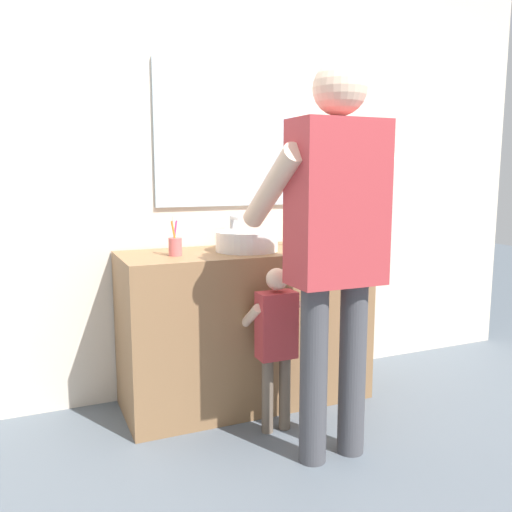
{
  "coord_description": "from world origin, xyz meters",
  "views": [
    {
      "loc": [
        -1.13,
        -2.46,
        1.32
      ],
      "look_at": [
        0.0,
        0.15,
        0.87
      ],
      "focal_mm": 37.66,
      "sensor_mm": 36.0,
      "label": 1
    }
  ],
  "objects_px": {
    "toothbrush_cup": "(175,245)",
    "soap_bottle": "(298,235)",
    "child_toddler": "(276,335)",
    "adult_parent": "(335,228)"
  },
  "relations": [
    {
      "from": "toothbrush_cup",
      "to": "soap_bottle",
      "type": "bearing_deg",
      "value": 5.46
    },
    {
      "from": "toothbrush_cup",
      "to": "child_toddler",
      "type": "xyz_separation_m",
      "value": [
        0.41,
        -0.37,
        -0.43
      ]
    },
    {
      "from": "soap_bottle",
      "to": "child_toddler",
      "type": "xyz_separation_m",
      "value": [
        -0.35,
        -0.44,
        -0.44
      ]
    },
    {
      "from": "toothbrush_cup",
      "to": "soap_bottle",
      "type": "distance_m",
      "value": 0.77
    },
    {
      "from": "adult_parent",
      "to": "child_toddler",
      "type": "bearing_deg",
      "value": 111.78
    },
    {
      "from": "toothbrush_cup",
      "to": "adult_parent",
      "type": "height_order",
      "value": "adult_parent"
    },
    {
      "from": "toothbrush_cup",
      "to": "adult_parent",
      "type": "xyz_separation_m",
      "value": [
        0.54,
        -0.69,
        0.13
      ]
    },
    {
      "from": "child_toddler",
      "to": "soap_bottle",
      "type": "bearing_deg",
      "value": 51.4
    },
    {
      "from": "adult_parent",
      "to": "toothbrush_cup",
      "type": "bearing_deg",
      "value": 127.97
    },
    {
      "from": "child_toddler",
      "to": "adult_parent",
      "type": "distance_m",
      "value": 0.66
    }
  ]
}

